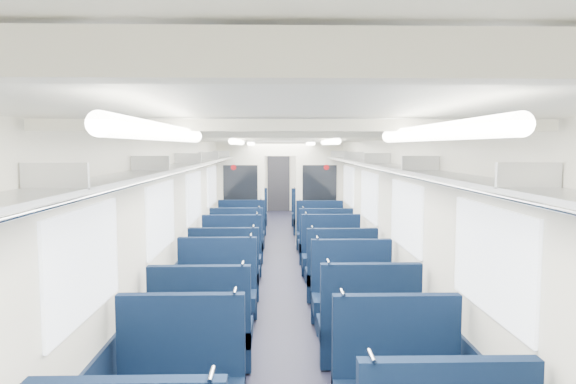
{
  "coord_description": "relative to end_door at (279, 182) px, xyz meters",
  "views": [
    {
      "loc": [
        -0.1,
        -8.64,
        2.2
      ],
      "look_at": [
        0.18,
        2.85,
        1.19
      ],
      "focal_mm": 32.02,
      "sensor_mm": 36.0,
      "label": 1
    }
  ],
  "objects": [
    {
      "name": "luggage_rack_left",
      "position": [
        -1.21,
        -8.94,
        0.97
      ],
      "size": [
        0.36,
        17.4,
        0.18
      ],
      "color": "#B2B5BA",
      "rests_on": "wall_left"
    },
    {
      "name": "seat_16",
      "position": [
        -0.83,
        -7.97,
        -0.66
      ],
      "size": [
        0.99,
        0.54,
        1.1
      ],
      "color": "#0A1933",
      "rests_on": "floor"
    },
    {
      "name": "seat_23",
      "position": [
        0.83,
        -3.76,
        -0.66
      ],
      "size": [
        0.99,
        0.54,
        1.1
      ],
      "color": "#0A1933",
      "rests_on": "floor"
    },
    {
      "name": "seat_19",
      "position": [
        0.83,
        -6.98,
        -0.66
      ],
      "size": [
        0.99,
        0.54,
        1.1
      ],
      "color": "#0A1933",
      "rests_on": "floor"
    },
    {
      "name": "seat_13",
      "position": [
        0.83,
        -10.4,
        -0.66
      ],
      "size": [
        0.99,
        0.54,
        1.1
      ],
      "color": "#0A1933",
      "rests_on": "floor"
    },
    {
      "name": "wall_left",
      "position": [
        -1.4,
        -8.94,
        0.18
      ],
      "size": [
        0.02,
        18.0,
        2.35
      ],
      "primitive_type": "cube",
      "color": "beige",
      "rests_on": "floor"
    },
    {
      "name": "seat_8",
      "position": [
        -0.83,
        -12.61,
        -0.66
      ],
      "size": [
        0.99,
        0.54,
        1.1
      ],
      "color": "#0A1933",
      "rests_on": "floor"
    },
    {
      "name": "ceiling_fittings",
      "position": [
        0.0,
        -9.2,
        1.29
      ],
      "size": [
        2.7,
        16.06,
        0.11
      ],
      "color": "silver",
      "rests_on": "ceiling"
    },
    {
      "name": "bulkhead",
      "position": [
        -0.0,
        -6.21,
        0.23
      ],
      "size": [
        2.8,
        0.1,
        2.35
      ],
      "color": "silver",
      "rests_on": "floor"
    },
    {
      "name": "seat_9",
      "position": [
        0.83,
        -12.56,
        -0.66
      ],
      "size": [
        0.99,
        0.54,
        1.1
      ],
      "color": "#0A1933",
      "rests_on": "floor"
    },
    {
      "name": "ceiling",
      "position": [
        0.0,
        -8.94,
        1.35
      ],
      "size": [
        2.8,
        18.0,
        0.01
      ],
      "primitive_type": "cube",
      "color": "white",
      "rests_on": "wall_left"
    },
    {
      "name": "seat_10",
      "position": [
        -0.83,
        -11.35,
        -0.66
      ],
      "size": [
        0.99,
        0.54,
        1.1
      ],
      "color": "#0A1933",
      "rests_on": "floor"
    },
    {
      "name": "seat_12",
      "position": [
        -0.83,
        -10.31,
        -0.66
      ],
      "size": [
        0.99,
        0.54,
        1.1
      ],
      "color": "#0A1933",
      "rests_on": "floor"
    },
    {
      "name": "seat_11",
      "position": [
        0.83,
        -11.52,
        -0.66
      ],
      "size": [
        0.99,
        0.54,
        1.1
      ],
      "color": "#0A1933",
      "rests_on": "floor"
    },
    {
      "name": "dado_right",
      "position": [
        1.39,
        -8.94,
        -0.65
      ],
      "size": [
        0.03,
        17.9,
        0.7
      ],
      "primitive_type": "cube",
      "color": "black",
      "rests_on": "floor"
    },
    {
      "name": "dado_left",
      "position": [
        -1.39,
        -8.94,
        -0.65
      ],
      "size": [
        0.03,
        17.9,
        0.7
      ],
      "primitive_type": "cube",
      "color": "black",
      "rests_on": "floor"
    },
    {
      "name": "wall_far",
      "position": [
        0.0,
        0.06,
        0.18
      ],
      "size": [
        2.8,
        0.02,
        2.35
      ],
      "primitive_type": "cube",
      "color": "beige",
      "rests_on": "floor"
    },
    {
      "name": "seat_14",
      "position": [
        -0.83,
        -9.22,
        -0.66
      ],
      "size": [
        0.99,
        0.54,
        1.1
      ],
      "color": "#0A1933",
      "rests_on": "floor"
    },
    {
      "name": "end_door",
      "position": [
        0.0,
        0.0,
        0.0
      ],
      "size": [
        0.75,
        0.06,
        2.0
      ],
      "primitive_type": "cube",
      "color": "black",
      "rests_on": "floor"
    },
    {
      "name": "seat_15",
      "position": [
        0.83,
        -9.19,
        -0.66
      ],
      "size": [
        0.99,
        0.54,
        1.1
      ],
      "color": "#0A1933",
      "rests_on": "floor"
    },
    {
      "name": "seat_20",
      "position": [
        -0.83,
        -4.91,
        -0.66
      ],
      "size": [
        0.99,
        0.54,
        1.1
      ],
      "color": "#0A1933",
      "rests_on": "floor"
    },
    {
      "name": "seat_22",
      "position": [
        -0.83,
        -3.66,
        -0.66
      ],
      "size": [
        0.99,
        0.54,
        1.1
      ],
      "color": "#0A1933",
      "rests_on": "floor"
    },
    {
      "name": "wall_right",
      "position": [
        1.4,
        -8.94,
        0.18
      ],
      "size": [
        0.02,
        18.0,
        2.35
      ],
      "primitive_type": "cube",
      "color": "beige",
      "rests_on": "floor"
    },
    {
      "name": "floor",
      "position": [
        0.0,
        -8.94,
        -1.0
      ],
      "size": [
        2.8,
        18.0,
        0.01
      ],
      "primitive_type": "cube",
      "color": "black",
      "rests_on": "ground"
    },
    {
      "name": "seat_21",
      "position": [
        0.83,
        -4.91,
        -0.66
      ],
      "size": [
        0.99,
        0.54,
        1.1
      ],
      "color": "#0A1933",
      "rests_on": "floor"
    },
    {
      "name": "seat_18",
      "position": [
        -0.83,
        -6.81,
        -0.66
      ],
      "size": [
        0.99,
        0.54,
        1.1
      ],
      "color": "#0A1933",
      "rests_on": "floor"
    },
    {
      "name": "seat_17",
      "position": [
        0.83,
        -8.1,
        -0.66
      ],
      "size": [
        0.99,
        0.54,
        1.1
      ],
      "color": "#0A1933",
      "rests_on": "floor"
    },
    {
      "name": "luggage_rack_right",
      "position": [
        1.21,
        -8.94,
        0.97
      ],
      "size": [
        0.36,
        17.4,
        0.18
      ],
      "color": "#B2B5BA",
      "rests_on": "wall_right"
    },
    {
      "name": "windows",
      "position": [
        0.0,
        -9.4,
        0.42
      ],
      "size": [
        2.78,
        15.6,
        0.75
      ],
      "color": "white",
      "rests_on": "wall_left"
    }
  ]
}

